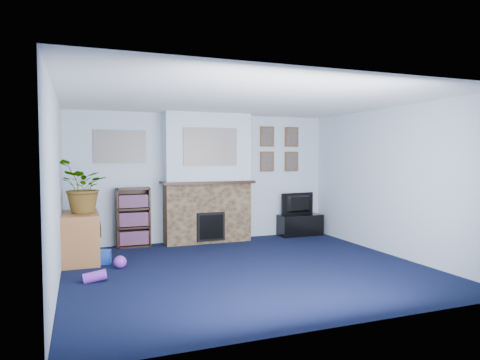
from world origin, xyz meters
name	(u,v)px	position (x,y,z in m)	size (l,w,h in m)	color
floor	(248,268)	(0.00, 0.00, 0.00)	(5.00, 4.50, 0.01)	black
ceiling	(248,100)	(0.00, 0.00, 2.40)	(5.00, 4.50, 0.01)	white
wall_back	(204,178)	(0.00, 2.25, 1.20)	(5.00, 0.04, 2.40)	silver
wall_front	(338,200)	(0.00, -2.25, 1.20)	(5.00, 0.04, 2.40)	silver
wall_left	(56,190)	(-2.50, 0.00, 1.20)	(0.04, 4.50, 2.40)	silver
wall_right	(391,181)	(2.50, 0.00, 1.20)	(0.04, 4.50, 2.40)	silver
chimney_breast	(207,179)	(0.00, 2.05, 1.18)	(1.72, 0.50, 2.40)	brown
collage_main	(211,147)	(0.00, 1.84, 1.78)	(1.00, 0.03, 0.68)	gray
collage_left	(120,146)	(-1.55, 2.23, 1.78)	(0.90, 0.03, 0.58)	gray
portrait_tl	(267,137)	(1.30, 2.23, 2.00)	(0.30, 0.03, 0.40)	brown
portrait_tr	(292,137)	(1.85, 2.23, 2.00)	(0.30, 0.03, 0.40)	brown
portrait_bl	(267,162)	(1.30, 2.23, 1.50)	(0.30, 0.03, 0.40)	brown
portrait_br	(291,161)	(1.85, 2.23, 1.50)	(0.30, 0.03, 0.40)	brown
tv_stand	(300,224)	(1.95, 2.03, 0.23)	(0.89, 0.38, 0.42)	black
television	(300,204)	(1.95, 2.05, 0.64)	(0.76, 0.10, 0.44)	black
bookshelf	(133,219)	(-1.35, 2.11, 0.50)	(0.58, 0.28, 1.05)	black
sideboard	(80,239)	(-2.24, 1.29, 0.35)	(0.53, 0.96, 0.75)	#9D6132
potted_plant	(83,186)	(-2.19, 1.24, 1.15)	(0.73, 0.63, 0.81)	#26661E
mantel_clock	(202,177)	(-0.12, 2.00, 1.22)	(0.11, 0.07, 0.15)	gold
mantel_candle	(220,176)	(0.23, 2.00, 1.23)	(0.04, 0.04, 0.14)	#B2BFC6
mantel_teddy	(175,178)	(-0.62, 2.00, 1.22)	(0.14, 0.14, 0.14)	slate
mantel_can	(239,177)	(0.62, 2.00, 1.21)	(0.06, 0.06, 0.13)	blue
green_crate	(76,257)	(-2.30, 1.00, 0.14)	(0.34, 0.27, 0.27)	#198C26
toy_ball	(120,262)	(-1.71, 0.66, 0.09)	(0.18, 0.18, 0.18)	purple
toy_block	(105,257)	(-1.90, 1.00, 0.11)	(0.17, 0.17, 0.21)	blue
toy_tube	(95,277)	(-2.07, 0.08, 0.07)	(0.13, 0.13, 0.29)	purple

